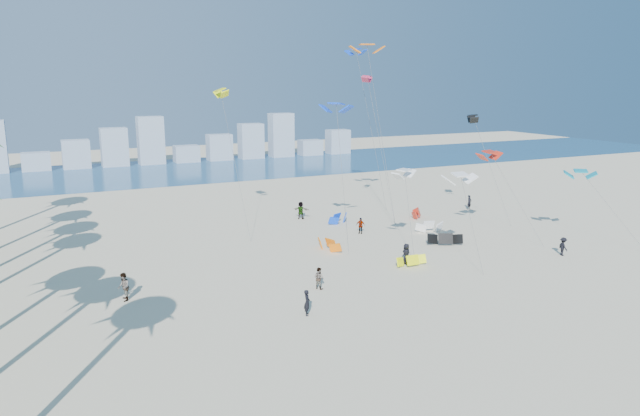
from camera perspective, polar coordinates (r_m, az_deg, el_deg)
name	(u,v)px	position (r m, az deg, el deg)	size (l,w,h in m)	color
ground	(396,347)	(33.99, 7.28, -13.05)	(220.00, 220.00, 0.00)	beige
ocean	(155,172)	(100.22, -15.58, 3.35)	(220.00, 220.00, 0.00)	navy
kitesurfer_near	(307,303)	(37.62, -1.24, -9.05)	(0.60, 0.40, 1.66)	black
kitesurfer_mid	(319,278)	(42.23, -0.12, -6.73)	(0.76, 0.59, 1.56)	gray
kitesurfers_far	(343,235)	(53.51, 2.25, -2.57)	(40.46, 23.39, 1.92)	black
grounded_kites	(397,233)	(56.28, 7.40, -2.37)	(16.28, 17.54, 1.01)	orange
flying_kites	(401,107)	(57.00, 7.82, 9.59)	(30.61, 31.33, 18.58)	white
distant_skyline	(136,147)	(109.46, -17.22, 5.58)	(85.00, 3.00, 8.40)	#9EADBF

